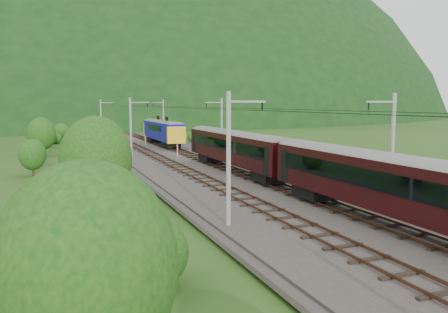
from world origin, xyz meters
name	(u,v)px	position (x,y,z in m)	size (l,w,h in m)	color
ground	(315,220)	(0.00, 0.00, 0.00)	(600.00, 600.00, 0.00)	#264716
railbed	(250,190)	(0.00, 10.00, 0.15)	(14.00, 220.00, 0.30)	#38332D
track_left	(224,189)	(-2.40, 10.00, 0.37)	(2.40, 220.00, 0.27)	brown
track_right	(274,185)	(2.40, 10.00, 0.37)	(2.40, 220.00, 0.27)	brown
catenary_left	(131,128)	(-6.12, 32.00, 4.50)	(2.54, 192.28, 8.00)	gray
catenary_right	(221,126)	(6.12, 32.00, 4.50)	(2.54, 192.28, 8.00)	gray
overhead_wires	(250,109)	(0.00, 10.00, 7.10)	(4.83, 198.00, 0.03)	black
mountain_main	(74,116)	(0.00, 260.00, 0.00)	(504.00, 360.00, 244.00)	black
train	(387,174)	(2.40, -3.71, 3.47)	(2.92, 118.19, 5.08)	black
hazard_post_near	(145,140)	(0.00, 52.80, 1.13)	(0.18, 0.18, 1.65)	red
hazard_post_far	(177,150)	(0.48, 34.10, 1.13)	(0.18, 0.18, 1.67)	red
signal	(114,136)	(-4.69, 58.34, 1.52)	(0.23, 0.23, 2.08)	black
vegetation_left	(77,163)	(-13.90, 14.30, 2.62)	(13.02, 142.54, 6.79)	#124311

